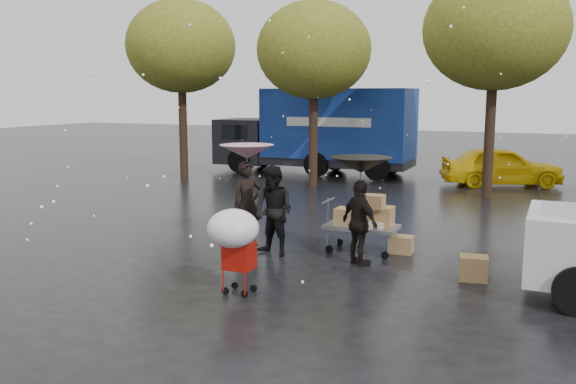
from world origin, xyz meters
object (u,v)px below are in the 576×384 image
at_px(person_pink, 247,204).
at_px(person_black, 360,223).
at_px(vendor_cart, 365,219).
at_px(yellow_taxi, 501,166).
at_px(shopping_cart, 234,233).
at_px(blue_truck, 319,131).

relative_size(person_pink, person_black, 1.11).
height_order(vendor_cart, yellow_taxi, yellow_taxi).
bearing_deg(vendor_cart, person_pink, -170.98).
relative_size(person_black, shopping_cart, 1.14).
distance_m(shopping_cart, blue_truck, 15.88).
bearing_deg(person_pink, yellow_taxi, 20.18).
bearing_deg(yellow_taxi, blue_truck, 63.28).
height_order(shopping_cart, yellow_taxi, shopping_cart).
bearing_deg(shopping_cart, person_black, 63.48).
bearing_deg(person_pink, person_black, -59.94).
relative_size(shopping_cart, yellow_taxi, 0.35).
bearing_deg(shopping_cart, blue_truck, 106.22).
distance_m(person_black, yellow_taxi, 12.08).
distance_m(person_black, blue_truck, 13.89).
relative_size(person_black, vendor_cart, 1.10).
height_order(person_pink, shopping_cart, person_pink).
bearing_deg(person_black, yellow_taxi, -63.43).
relative_size(blue_truck, yellow_taxi, 1.97).
bearing_deg(vendor_cart, blue_truck, 115.48).
bearing_deg(person_black, shopping_cart, 97.46).
height_order(person_black, blue_truck, blue_truck).
bearing_deg(blue_truck, yellow_taxi, -4.97).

